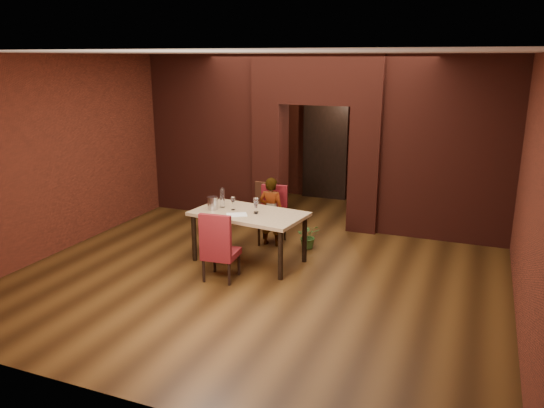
{
  "coord_description": "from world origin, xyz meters",
  "views": [
    {
      "loc": [
        2.92,
        -7.51,
        3.14
      ],
      "look_at": [
        -0.11,
        0.0,
        0.89
      ],
      "focal_mm": 35.0,
      "sensor_mm": 36.0,
      "label": 1
    }
  ],
  "objects_px": {
    "wine_glass_a": "(233,204)",
    "potted_plant": "(309,236)",
    "person_seated": "(271,211)",
    "dining_table": "(249,237)",
    "chair_far": "(272,216)",
    "wine_glass_b": "(256,205)",
    "wine_glass_c": "(256,207)",
    "chair_near": "(221,245)",
    "wine_bucket": "(213,203)",
    "water_bottle": "(222,197)"
  },
  "relations": [
    {
      "from": "dining_table",
      "to": "person_seated",
      "type": "xyz_separation_m",
      "value": [
        0.03,
        0.84,
        0.19
      ]
    },
    {
      "from": "wine_glass_a",
      "to": "wine_glass_b",
      "type": "xyz_separation_m",
      "value": [
        0.39,
        0.02,
        0.01
      ]
    },
    {
      "from": "wine_glass_b",
      "to": "wine_bucket",
      "type": "xyz_separation_m",
      "value": [
        -0.7,
        -0.11,
        -0.01
      ]
    },
    {
      "from": "wine_glass_b",
      "to": "potted_plant",
      "type": "relative_size",
      "value": 0.52
    },
    {
      "from": "chair_far",
      "to": "wine_bucket",
      "type": "bearing_deg",
      "value": -131.64
    },
    {
      "from": "chair_near",
      "to": "wine_glass_b",
      "type": "xyz_separation_m",
      "value": [
        0.19,
        0.83,
        0.41
      ]
    },
    {
      "from": "wine_glass_b",
      "to": "wine_bucket",
      "type": "height_order",
      "value": "wine_glass_b"
    },
    {
      "from": "dining_table",
      "to": "person_seated",
      "type": "relative_size",
      "value": 1.45
    },
    {
      "from": "chair_far",
      "to": "wine_glass_a",
      "type": "xyz_separation_m",
      "value": [
        -0.3,
        -0.89,
        0.41
      ]
    },
    {
      "from": "person_seated",
      "to": "wine_glass_a",
      "type": "distance_m",
      "value": 0.93
    },
    {
      "from": "chair_near",
      "to": "wine_glass_a",
      "type": "height_order",
      "value": "chair_near"
    },
    {
      "from": "potted_plant",
      "to": "person_seated",
      "type": "bearing_deg",
      "value": -172.96
    },
    {
      "from": "person_seated",
      "to": "potted_plant",
      "type": "bearing_deg",
      "value": -173.55
    },
    {
      "from": "person_seated",
      "to": "potted_plant",
      "type": "distance_m",
      "value": 0.76
    },
    {
      "from": "chair_near",
      "to": "wine_glass_c",
      "type": "relative_size",
      "value": 5.21
    },
    {
      "from": "wine_glass_a",
      "to": "wine_glass_c",
      "type": "relative_size",
      "value": 1.04
    },
    {
      "from": "dining_table",
      "to": "chair_near",
      "type": "bearing_deg",
      "value": -89.54
    },
    {
      "from": "potted_plant",
      "to": "wine_bucket",
      "type": "bearing_deg",
      "value": -142.39
    },
    {
      "from": "person_seated",
      "to": "wine_bucket",
      "type": "distance_m",
      "value": 1.15
    },
    {
      "from": "wine_glass_c",
      "to": "person_seated",
      "type": "bearing_deg",
      "value": 96.53
    },
    {
      "from": "dining_table",
      "to": "water_bottle",
      "type": "xyz_separation_m",
      "value": [
        -0.51,
        0.1,
        0.57
      ]
    },
    {
      "from": "wine_glass_b",
      "to": "potted_plant",
      "type": "height_order",
      "value": "wine_glass_b"
    },
    {
      "from": "wine_bucket",
      "to": "chair_near",
      "type": "bearing_deg",
      "value": -54.86
    },
    {
      "from": "dining_table",
      "to": "wine_glass_a",
      "type": "height_order",
      "value": "wine_glass_a"
    },
    {
      "from": "dining_table",
      "to": "chair_far",
      "type": "xyz_separation_m",
      "value": [
        0.02,
        0.92,
        0.09
      ]
    },
    {
      "from": "wine_glass_c",
      "to": "potted_plant",
      "type": "relative_size",
      "value": 0.46
    },
    {
      "from": "wine_glass_a",
      "to": "water_bottle",
      "type": "height_order",
      "value": "water_bottle"
    },
    {
      "from": "wine_bucket",
      "to": "dining_table",
      "type": "bearing_deg",
      "value": 6.1
    },
    {
      "from": "wine_glass_b",
      "to": "water_bottle",
      "type": "bearing_deg",
      "value": 175.05
    },
    {
      "from": "dining_table",
      "to": "person_seated",
      "type": "height_order",
      "value": "person_seated"
    },
    {
      "from": "chair_near",
      "to": "potted_plant",
      "type": "distance_m",
      "value": 1.9
    },
    {
      "from": "wine_bucket",
      "to": "potted_plant",
      "type": "xyz_separation_m",
      "value": [
        1.28,
        0.99,
        -0.7
      ]
    },
    {
      "from": "wine_glass_a",
      "to": "water_bottle",
      "type": "xyz_separation_m",
      "value": [
        -0.22,
        0.07,
        0.06
      ]
    },
    {
      "from": "potted_plant",
      "to": "wine_glass_b",
      "type": "bearing_deg",
      "value": -123.75
    },
    {
      "from": "wine_glass_a",
      "to": "potted_plant",
      "type": "bearing_deg",
      "value": 42.59
    },
    {
      "from": "chair_far",
      "to": "person_seated",
      "type": "bearing_deg",
      "value": -88.59
    },
    {
      "from": "wine_glass_c",
      "to": "water_bottle",
      "type": "height_order",
      "value": "water_bottle"
    },
    {
      "from": "wine_glass_c",
      "to": "wine_glass_b",
      "type": "bearing_deg",
      "value": 112.9
    },
    {
      "from": "person_seated",
      "to": "wine_glass_b",
      "type": "xyz_separation_m",
      "value": [
        0.07,
        -0.79,
        0.32
      ]
    },
    {
      "from": "dining_table",
      "to": "wine_glass_b",
      "type": "distance_m",
      "value": 0.53
    },
    {
      "from": "wine_glass_c",
      "to": "potted_plant",
      "type": "distance_m",
      "value": 1.3
    },
    {
      "from": "chair_far",
      "to": "chair_near",
      "type": "height_order",
      "value": "chair_near"
    },
    {
      "from": "person_seated",
      "to": "wine_glass_b",
      "type": "bearing_deg",
      "value": 94.25
    },
    {
      "from": "wine_bucket",
      "to": "chair_far",
      "type": "bearing_deg",
      "value": 58.14
    },
    {
      "from": "chair_far",
      "to": "potted_plant",
      "type": "bearing_deg",
      "value": -9.89
    },
    {
      "from": "water_bottle",
      "to": "potted_plant",
      "type": "xyz_separation_m",
      "value": [
        1.19,
        0.82,
        -0.76
      ]
    },
    {
      "from": "wine_glass_b",
      "to": "person_seated",
      "type": "bearing_deg",
      "value": 94.84
    },
    {
      "from": "potted_plant",
      "to": "chair_far",
      "type": "bearing_deg",
      "value": 179.89
    },
    {
      "from": "chair_near",
      "to": "person_seated",
      "type": "distance_m",
      "value": 1.63
    },
    {
      "from": "wine_glass_a",
      "to": "wine_glass_c",
      "type": "distance_m",
      "value": 0.42
    }
  ]
}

